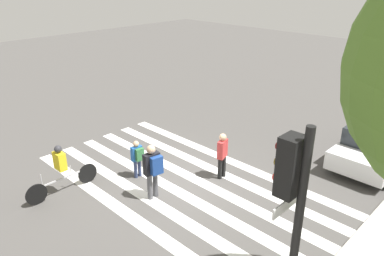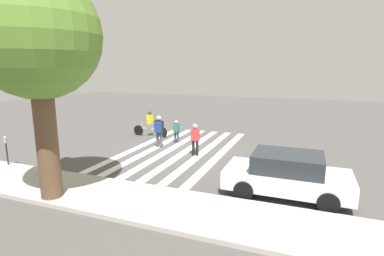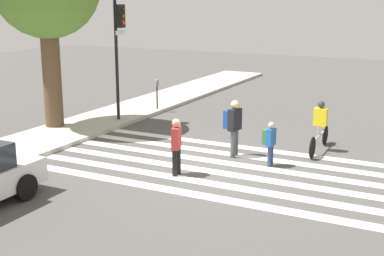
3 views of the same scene
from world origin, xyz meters
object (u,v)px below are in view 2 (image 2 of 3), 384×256
(parking_meter, at_px, (6,144))
(pedestrian_adult_blue_shirt, at_px, (176,130))
(car_parked_silver_sedan, at_px, (287,174))
(cyclist_near_curb, at_px, (150,123))
(pedestrian_adult_yellow_jacket, at_px, (159,129))
(street_tree, at_px, (37,38))
(pedestrian_adult_tall_backpack, at_px, (195,138))
(traffic_light, at_px, (38,94))

(parking_meter, xyz_separation_m, pedestrian_adult_blue_shirt, (-4.94, -6.62, -0.28))
(parking_meter, relative_size, car_parked_silver_sedan, 0.34)
(pedestrian_adult_blue_shirt, xyz_separation_m, cyclist_near_curb, (2.19, -0.88, 0.10))
(pedestrian_adult_blue_shirt, distance_m, pedestrian_adult_yellow_jacket, 1.40)
(street_tree, height_order, car_parked_silver_sedan, street_tree)
(street_tree, xyz_separation_m, pedestrian_adult_blue_shirt, (-0.63, -8.40, -4.30))
(parking_meter, distance_m, pedestrian_adult_tall_backpack, 8.26)
(pedestrian_adult_yellow_jacket, bearing_deg, cyclist_near_curb, 137.82)
(pedestrian_adult_blue_shirt, bearing_deg, parking_meter, -120.45)
(parking_meter, xyz_separation_m, car_parked_silver_sedan, (-11.33, -1.40, -0.30))
(pedestrian_adult_blue_shirt, bearing_deg, cyclist_near_curb, 164.27)
(traffic_light, relative_size, car_parked_silver_sedan, 1.14)
(street_tree, height_order, cyclist_near_curb, street_tree)
(traffic_light, distance_m, pedestrian_adult_tall_backpack, 7.02)
(parking_meter, height_order, pedestrian_adult_tall_backpack, pedestrian_adult_tall_backpack)
(street_tree, distance_m, cyclist_near_curb, 10.31)
(parking_meter, distance_m, street_tree, 6.16)
(traffic_light, distance_m, street_tree, 3.09)
(traffic_light, relative_size, pedestrian_adult_blue_shirt, 3.58)
(traffic_light, bearing_deg, parking_meter, -5.09)
(pedestrian_adult_blue_shirt, height_order, cyclist_near_curb, cyclist_near_curb)
(pedestrian_adult_blue_shirt, bearing_deg, pedestrian_adult_tall_backpack, -39.91)
(pedestrian_adult_yellow_jacket, bearing_deg, street_tree, -82.47)
(traffic_light, bearing_deg, pedestrian_adult_yellow_jacket, -111.25)
(traffic_light, xyz_separation_m, car_parked_silver_sedan, (-8.98, -1.61, -2.52))
(pedestrian_adult_yellow_jacket, bearing_deg, pedestrian_adult_tall_backpack, -7.11)
(car_parked_silver_sedan, bearing_deg, parking_meter, 6.81)
(pedestrian_adult_tall_backpack, distance_m, pedestrian_adult_yellow_jacket, 2.43)
(street_tree, relative_size, pedestrian_adult_tall_backpack, 4.48)
(parking_meter, relative_size, street_tree, 0.20)
(traffic_light, distance_m, parking_meter, 3.24)
(traffic_light, height_order, pedestrian_adult_blue_shirt, traffic_light)
(street_tree, height_order, pedestrian_adult_tall_backpack, street_tree)
(pedestrian_adult_tall_backpack, bearing_deg, pedestrian_adult_yellow_jacket, 146.87)
(car_parked_silver_sedan, bearing_deg, pedestrian_adult_blue_shirt, -39.47)
(parking_meter, bearing_deg, pedestrian_adult_yellow_jacket, -130.26)
(street_tree, distance_m, pedestrian_adult_tall_backpack, 8.07)
(street_tree, bearing_deg, traffic_light, -38.83)
(parking_meter, relative_size, cyclist_near_curb, 0.60)
(street_tree, relative_size, cyclist_near_curb, 3.01)
(street_tree, xyz_separation_m, car_parked_silver_sedan, (-7.02, -3.19, -4.32))
(pedestrian_adult_tall_backpack, height_order, pedestrian_adult_yellow_jacket, pedestrian_adult_yellow_jacket)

